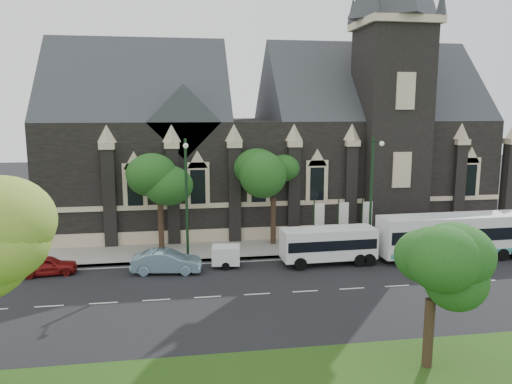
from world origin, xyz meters
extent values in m
plane|color=black|center=(0.00, 0.00, 0.00)|extent=(160.00, 160.00, 0.00)
cube|color=#9C958E|center=(0.00, 9.50, 0.07)|extent=(80.00, 5.00, 0.15)
cube|color=black|center=(4.00, 19.50, 5.00)|extent=(40.00, 15.00, 10.00)
cube|color=#2D2F35|center=(-8.00, 19.50, 10.00)|extent=(16.00, 15.00, 15.00)
cube|color=#2D2F35|center=(14.00, 19.50, 10.00)|extent=(20.00, 15.00, 15.00)
cube|color=#2D2F35|center=(-4.00, 15.00, 10.00)|extent=(6.00, 6.00, 6.00)
cube|color=black|center=(14.00, 13.50, 9.00)|extent=(5.50, 5.50, 18.00)
cube|color=#C7B190|center=(14.00, 13.50, 18.20)|extent=(6.20, 6.20, 0.60)
cube|color=#C7B190|center=(4.00, 11.96, 3.20)|extent=(40.00, 0.22, 0.40)
cube|color=#C7B190|center=(4.00, 11.96, 0.60)|extent=(40.00, 0.25, 1.20)
cube|color=black|center=(2.00, 11.82, 4.80)|extent=(1.20, 0.12, 2.80)
sphere|color=#89A732|center=(-11.22, -8.22, 7.00)|extent=(3.12, 3.12, 3.12)
cylinder|color=black|center=(6.00, -9.50, 1.54)|extent=(0.44, 0.44, 3.08)
sphere|color=#1E4D18|center=(6.00, -9.50, 4.48)|extent=(3.20, 3.20, 3.20)
sphere|color=#1E4D18|center=(6.60, -8.90, 5.08)|extent=(2.40, 2.40, 2.40)
cylinder|color=black|center=(3.00, 10.50, 1.98)|extent=(0.44, 0.44, 3.96)
sphere|color=#1E4D18|center=(3.00, 10.50, 5.64)|extent=(3.84, 3.84, 3.84)
sphere|color=#1E4D18|center=(3.72, 11.22, 6.36)|extent=(2.88, 2.88, 2.88)
cylinder|color=black|center=(-6.00, 10.50, 1.98)|extent=(0.44, 0.44, 3.96)
sphere|color=#1E4D18|center=(-6.00, 10.50, 5.57)|extent=(3.68, 3.68, 3.68)
sphere|color=#1E4D18|center=(-5.31, 11.19, 6.26)|extent=(2.76, 2.76, 2.76)
cylinder|color=black|center=(10.00, 7.30, 4.50)|extent=(0.20, 0.20, 9.00)
cylinder|color=black|center=(10.00, 6.50, 8.70)|extent=(0.10, 1.60, 0.10)
sphere|color=silver|center=(10.00, 5.70, 8.60)|extent=(0.36, 0.36, 0.36)
cylinder|color=black|center=(-4.00, 7.30, 4.50)|extent=(0.20, 0.20, 9.00)
cylinder|color=black|center=(-4.00, 6.50, 8.70)|extent=(0.10, 1.60, 0.10)
sphere|color=silver|center=(-4.00, 5.70, 8.60)|extent=(0.36, 0.36, 0.36)
cylinder|color=black|center=(6.00, 9.00, 2.00)|extent=(0.10, 0.10, 4.00)
cube|color=white|center=(6.45, 9.00, 2.60)|extent=(0.80, 0.04, 2.20)
cylinder|color=black|center=(8.00, 9.00, 2.00)|extent=(0.10, 0.10, 4.00)
cube|color=white|center=(8.45, 9.00, 2.60)|extent=(0.80, 0.04, 2.20)
cylinder|color=black|center=(10.00, 9.00, 2.00)|extent=(0.10, 0.10, 4.00)
cube|color=white|center=(10.45, 9.00, 2.60)|extent=(0.80, 0.04, 2.20)
cube|color=silver|center=(15.54, 4.88, 1.87)|extent=(11.36, 2.60, 2.85)
cube|color=black|center=(15.54, 4.88, 2.05)|extent=(10.91, 2.63, 0.92)
cube|color=teal|center=(15.54, 4.88, 0.75)|extent=(10.91, 2.62, 0.35)
cylinder|color=black|center=(11.61, 3.62, 0.45)|extent=(0.91, 0.30, 0.90)
cylinder|color=black|center=(11.56, 5.98, 0.45)|extent=(0.91, 0.30, 0.90)
cylinder|color=black|center=(18.96, 3.78, 0.45)|extent=(0.91, 0.30, 0.90)
cylinder|color=black|center=(18.91, 6.13, 0.45)|extent=(0.91, 0.30, 0.90)
cylinder|color=black|center=(20.04, 6.16, 0.45)|extent=(0.91, 0.30, 0.90)
cube|color=white|center=(6.00, 5.08, 1.53)|extent=(6.84, 2.35, 2.16)
cube|color=black|center=(6.00, 5.08, 1.62)|extent=(6.57, 2.38, 0.73)
cylinder|color=black|center=(3.67, 3.94, 0.45)|extent=(0.91, 0.31, 0.90)
cylinder|color=black|center=(3.60, 6.06, 0.45)|extent=(0.91, 0.31, 0.90)
cylinder|color=black|center=(8.06, 4.08, 0.45)|extent=(0.91, 0.31, 0.90)
cylinder|color=black|center=(8.00, 6.21, 0.45)|extent=(0.91, 0.31, 0.90)
cylinder|color=black|center=(8.74, 4.10, 0.45)|extent=(0.91, 0.31, 0.90)
cylinder|color=black|center=(8.67, 6.23, 0.45)|extent=(0.91, 0.31, 0.90)
cube|color=white|center=(-1.36, 5.51, 0.88)|extent=(2.11, 1.68, 1.27)
cylinder|color=black|center=(-1.45, 4.78, 0.27)|extent=(0.56, 0.26, 0.55)
cylinder|color=black|center=(-1.27, 6.23, 0.27)|extent=(0.56, 0.26, 0.55)
cylinder|color=black|center=(-0.11, 5.35, 0.54)|extent=(1.17, 0.22, 0.08)
imported|color=#7EA2B6|center=(-5.49, 4.89, 0.78)|extent=(4.89, 2.21, 1.56)
imported|color=maroon|center=(-13.44, 5.71, 0.65)|extent=(3.95, 1.94, 1.30)
camera|label=1|loc=(-4.48, -28.14, 11.15)|focal=34.73mm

